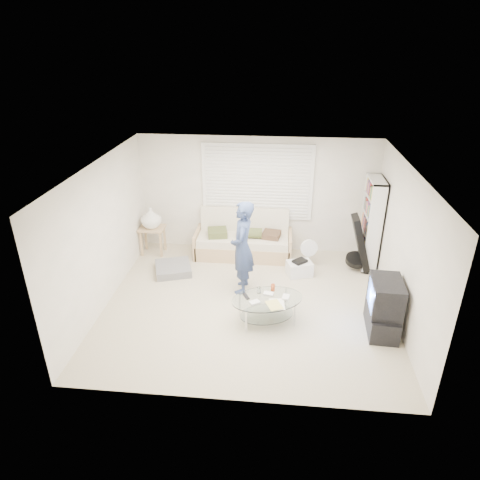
# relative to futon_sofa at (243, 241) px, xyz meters

# --- Properties ---
(ground) EXTENTS (5.00, 5.00, 0.00)m
(ground) POSITION_rel_futon_sofa_xyz_m (0.25, -1.87, -0.33)
(ground) COLOR tan
(ground) RESTS_ON ground
(room_shell) EXTENTS (5.02, 4.52, 2.51)m
(room_shell) POSITION_rel_futon_sofa_xyz_m (0.25, -1.39, 1.30)
(room_shell) COLOR white
(room_shell) RESTS_ON ground
(window_blinds) EXTENTS (2.32, 0.08, 1.62)m
(window_blinds) POSITION_rel_futon_sofa_xyz_m (0.25, 0.33, 1.22)
(window_blinds) COLOR silver
(window_blinds) RESTS_ON ground
(futon_sofa) EXTENTS (2.05, 0.83, 1.00)m
(futon_sofa) POSITION_rel_futon_sofa_xyz_m (0.00, 0.00, 0.00)
(futon_sofa) COLOR tan
(futon_sofa) RESTS_ON ground
(grey_floor_pillow) EXTENTS (0.86, 0.86, 0.15)m
(grey_floor_pillow) POSITION_rel_futon_sofa_xyz_m (-1.34, -0.89, -0.25)
(grey_floor_pillow) COLOR slate
(grey_floor_pillow) RESTS_ON ground
(side_table) EXTENTS (0.54, 0.43, 1.06)m
(side_table) POSITION_rel_futon_sofa_xyz_m (-1.97, -0.10, 0.46)
(side_table) COLOR tan
(side_table) RESTS_ON ground
(bookshelf) EXTENTS (0.29, 0.78, 1.86)m
(bookshelf) POSITION_rel_futon_sofa_xyz_m (2.58, -0.19, 0.60)
(bookshelf) COLOR white
(bookshelf) RESTS_ON ground
(guitar_case) EXTENTS (0.48, 0.43, 1.14)m
(guitar_case) POSITION_rel_futon_sofa_xyz_m (2.36, -0.42, 0.19)
(guitar_case) COLOR black
(guitar_case) RESTS_ON ground
(floor_fan) EXTENTS (0.37, 0.24, 0.60)m
(floor_fan) POSITION_rel_futon_sofa_xyz_m (1.38, -0.35, 0.02)
(floor_fan) COLOR white
(floor_fan) RESTS_ON ground
(storage_bin) EXTENTS (0.56, 0.46, 0.33)m
(storage_bin) POSITION_rel_futon_sofa_xyz_m (1.19, -0.76, -0.18)
(storage_bin) COLOR white
(storage_bin) RESTS_ON ground
(tv_unit) EXTENTS (0.50, 0.86, 0.92)m
(tv_unit) POSITION_rel_futon_sofa_xyz_m (2.45, -2.41, 0.12)
(tv_unit) COLOR black
(tv_unit) RESTS_ON ground
(coffee_table) EXTENTS (1.36, 1.09, 0.56)m
(coffee_table) POSITION_rel_futon_sofa_xyz_m (0.61, -2.34, 0.03)
(coffee_table) COLOR silver
(coffee_table) RESTS_ON ground
(standing_person) EXTENTS (0.44, 0.65, 1.76)m
(standing_person) POSITION_rel_futon_sofa_xyz_m (0.11, -1.41, 0.55)
(standing_person) COLOR navy
(standing_person) RESTS_ON ground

